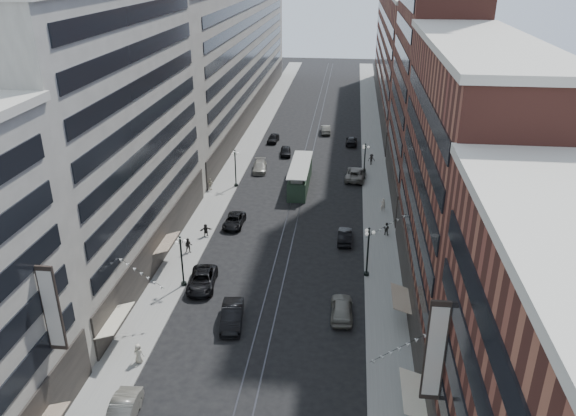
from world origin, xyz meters
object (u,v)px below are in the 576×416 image
at_px(lamppost_se_mid, 365,160).
at_px(pedestrian_4, 411,411).
at_px(car_1, 122,414).
at_px(pedestrian_1, 138,353).
at_px(car_8, 260,167).
at_px(pedestrian_6, 210,184).
at_px(car_13, 286,151).
at_px(car_7, 234,221).
at_px(car_5, 232,316).
at_px(pedestrian_2, 189,246).
at_px(car_12, 351,141).
at_px(lamppost_se_far, 368,250).
at_px(car_11, 356,174).
at_px(car_9, 273,138).
at_px(pedestrian_9, 371,159).
at_px(pedestrian_7, 386,229).
at_px(streetcar, 300,176).
at_px(car_4, 342,308).
at_px(pedestrian_5, 206,230).
at_px(lamppost_sw_mid, 235,167).
at_px(car_14, 326,129).
at_px(car_2, 202,280).
at_px(car_10, 345,236).
at_px(pedestrian_8, 383,204).

bearing_deg(lamppost_se_mid, pedestrian_4, -86.62).
distance_m(car_1, pedestrian_1, 6.46).
height_order(car_8, pedestrian_6, pedestrian_6).
bearing_deg(car_13, car_8, -117.31).
bearing_deg(car_7, car_5, -78.30).
bearing_deg(car_7, pedestrian_2, -114.48).
bearing_deg(car_12, pedestrian_6, 51.76).
bearing_deg(lamppost_se_far, car_11, 92.48).
xyz_separation_m(pedestrian_2, car_9, (3.73, 42.35, -0.31)).
distance_m(car_7, pedestrian_9, 29.78).
height_order(car_1, pedestrian_7, pedestrian_7).
height_order(lamppost_se_mid, streetcar, lamppost_se_mid).
height_order(pedestrian_2, car_11, pedestrian_2).
relative_size(streetcar, car_4, 2.47).
distance_m(pedestrian_2, car_13, 35.96).
xyz_separation_m(pedestrian_1, pedestrian_9, (19.96, 50.47, 0.00)).
xyz_separation_m(pedestrian_1, car_11, (17.48, 44.10, -0.17)).
relative_size(pedestrian_1, car_7, 0.36).
xyz_separation_m(pedestrian_1, pedestrian_5, (-0.13, 22.88, -0.09)).
relative_size(streetcar, car_7, 2.54).
distance_m(lamppost_sw_mid, car_14, 30.97).
height_order(streetcar, car_1, streetcar).
bearing_deg(pedestrian_5, car_4, -65.98).
bearing_deg(car_9, lamppost_se_far, -66.42).
height_order(streetcar, car_13, streetcar).
xyz_separation_m(lamppost_se_far, car_9, (-16.00, 45.02, -2.37)).
bearing_deg(car_1, pedestrian_9, 67.47).
bearing_deg(car_14, car_4, 88.13).
distance_m(car_2, car_13, 42.04).
bearing_deg(car_5, car_9, 86.72).
distance_m(car_11, pedestrian_9, 6.84).
distance_m(car_1, car_4, 21.28).
xyz_separation_m(car_10, car_11, (1.18, 20.54, 0.10)).
bearing_deg(pedestrian_8, car_8, -39.79).
distance_m(car_1, car_10, 33.56).
relative_size(car_1, pedestrian_6, 2.86).
relative_size(lamppost_se_far, car_7, 1.13).
bearing_deg(car_9, pedestrian_1, -88.52).
bearing_deg(car_11, car_13, -35.29).
bearing_deg(pedestrian_4, car_2, 50.53).
xyz_separation_m(car_1, car_12, (15.61, 67.41, -0.13)).
distance_m(pedestrian_4, car_7, 35.72).
height_order(car_10, car_13, car_10).
bearing_deg(car_4, lamppost_se_far, -109.70).
xyz_separation_m(car_1, car_14, (10.69, 73.97, -0.06)).
height_order(lamppost_se_mid, car_11, lamppost_se_mid).
bearing_deg(car_9, pedestrian_7, -58.39).
relative_size(car_10, pedestrian_5, 2.92).
bearing_deg(car_7, pedestrian_5, -127.89).
bearing_deg(car_1, car_7, 83.21).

